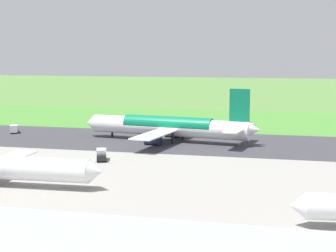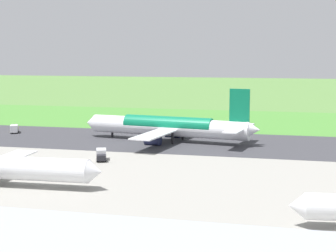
{
  "view_description": "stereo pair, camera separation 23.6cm",
  "coord_description": "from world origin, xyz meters",
  "px_view_note": "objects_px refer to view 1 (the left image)",
  "views": [
    {
      "loc": [
        -37.24,
        149.77,
        25.63
      ],
      "look_at": [
        -0.95,
        0.0,
        4.5
      ],
      "focal_mm": 57.51,
      "sensor_mm": 36.0,
      "label": 1
    },
    {
      "loc": [
        -37.47,
        149.71,
        25.63
      ],
      "look_at": [
        -0.95,
        0.0,
        4.5
      ],
      "focal_mm": 57.51,
      "sensor_mm": 36.0,
      "label": 2
    }
  ],
  "objects_px": {
    "traffic_cone_orange": "(227,122)",
    "no_stopping_sign": "(245,118)",
    "airliner_main": "(169,127)",
    "service_truck_fuel": "(101,155)",
    "service_truck_baggage": "(14,129)"
  },
  "relations": [
    {
      "from": "service_truck_fuel",
      "to": "traffic_cone_orange",
      "type": "distance_m",
      "value": 79.01
    },
    {
      "from": "airliner_main",
      "to": "traffic_cone_orange",
      "type": "relative_size",
      "value": 98.28
    },
    {
      "from": "traffic_cone_orange",
      "to": "no_stopping_sign",
      "type": "bearing_deg",
      "value": -153.79
    },
    {
      "from": "no_stopping_sign",
      "to": "service_truck_baggage",
      "type": "bearing_deg",
      "value": 32.68
    },
    {
      "from": "airliner_main",
      "to": "traffic_cone_orange",
      "type": "bearing_deg",
      "value": -103.56
    },
    {
      "from": "service_truck_baggage",
      "to": "service_truck_fuel",
      "type": "bearing_deg",
      "value": 140.76
    },
    {
      "from": "service_truck_fuel",
      "to": "traffic_cone_orange",
      "type": "bearing_deg",
      "value": -104.86
    },
    {
      "from": "service_truck_fuel",
      "to": "no_stopping_sign",
      "type": "relative_size",
      "value": 2.19
    },
    {
      "from": "airliner_main",
      "to": "service_truck_fuel",
      "type": "distance_m",
      "value": 32.29
    },
    {
      "from": "service_truck_baggage",
      "to": "traffic_cone_orange",
      "type": "height_order",
      "value": "service_truck_baggage"
    },
    {
      "from": "no_stopping_sign",
      "to": "traffic_cone_orange",
      "type": "distance_m",
      "value": 6.93
    },
    {
      "from": "service_truck_baggage",
      "to": "service_truck_fuel",
      "type": "height_order",
      "value": "same"
    },
    {
      "from": "service_truck_baggage",
      "to": "traffic_cone_orange",
      "type": "xyz_separation_m",
      "value": [
        -63.09,
        -41.37,
        -1.13
      ]
    },
    {
      "from": "service_truck_baggage",
      "to": "airliner_main",
      "type": "bearing_deg",
      "value": 175.4
    },
    {
      "from": "airliner_main",
      "to": "no_stopping_sign",
      "type": "xyz_separation_m",
      "value": [
        -17.07,
        -48.56,
        -2.68
      ]
    }
  ]
}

